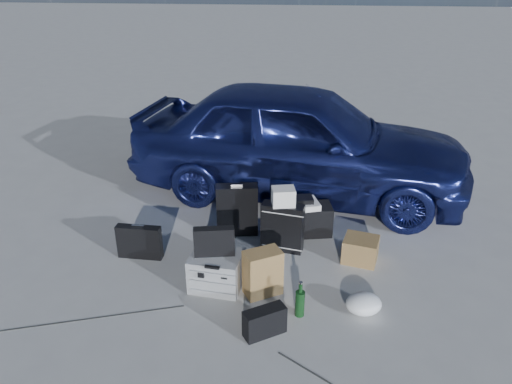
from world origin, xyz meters
TOP-DOWN VIEW (x-y plane):
  - ground at (0.00, 0.00)m, footprint 60.00×60.00m
  - car at (0.33, 2.35)m, footprint 4.58×2.45m
  - pelican_case at (-0.40, 0.11)m, footprint 0.53×0.45m
  - laptop_bag at (-0.42, 0.13)m, footprint 0.39×0.16m
  - briefcase at (-1.30, 0.54)m, footprint 0.48×0.13m
  - suitcase_left at (-0.34, 1.15)m, footprint 0.49×0.24m
  - suitcase_right at (0.19, 0.85)m, footprint 0.48×0.25m
  - white_carton at (0.19, 0.86)m, footprint 0.27×0.23m
  - duffel_bag at (0.39, 1.21)m, footprint 0.75×0.43m
  - flat_box_white at (0.38, 1.19)m, footprint 0.46×0.40m
  - flat_box_black at (0.39, 1.20)m, footprint 0.28×0.22m
  - kraft_bag at (0.05, 0.05)m, footprint 0.40×0.35m
  - cardboard_box at (1.03, 0.71)m, footprint 0.41×0.38m
  - plastic_bag at (0.98, -0.15)m, footprint 0.39×0.36m
  - messenger_bag at (0.11, -0.53)m, footprint 0.38×0.31m
  - green_bottle at (0.41, -0.25)m, footprint 0.10×0.10m

SIDE VIEW (x-z plane):
  - ground at x=0.00m, z-range 0.00..0.00m
  - plastic_bag at x=0.98m, z-range 0.00..0.18m
  - messenger_bag at x=0.11m, z-range 0.00..0.26m
  - cardboard_box at x=1.03m, z-range 0.00..0.26m
  - green_bottle at x=0.41m, z-range 0.00..0.34m
  - pelican_case at x=-0.40m, z-range 0.00..0.35m
  - duffel_bag at x=0.39m, z-range 0.00..0.35m
  - briefcase at x=-1.30m, z-range 0.00..0.37m
  - kraft_bag at x=0.05m, z-range 0.00..0.46m
  - suitcase_right at x=0.19m, z-range 0.00..0.54m
  - suitcase_left at x=-0.34m, z-range 0.00..0.61m
  - flat_box_white at x=0.38m, z-range 0.35..0.42m
  - flat_box_black at x=0.39m, z-range 0.42..0.47m
  - laptop_bag at x=-0.42m, z-range 0.35..0.64m
  - white_carton at x=0.19m, z-range 0.54..0.73m
  - car at x=0.33m, z-range 0.00..1.48m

